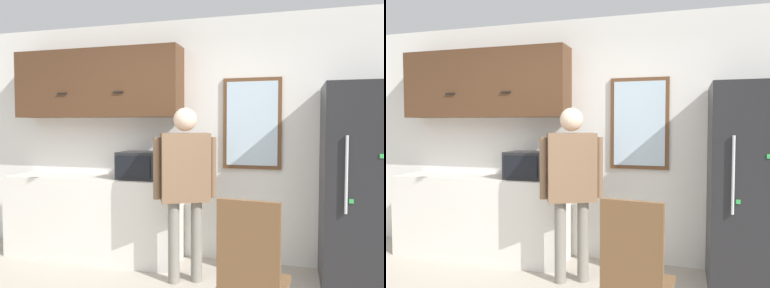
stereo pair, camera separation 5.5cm
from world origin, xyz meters
TOP-DOWN VIEW (x-y plane):
  - back_wall at (0.00, 2.10)m, footprint 6.00×0.06m
  - counter at (-1.19, 1.78)m, footprint 2.02×0.56m
  - upper_cabinets at (-1.19, 1.90)m, footprint 2.02×0.34m
  - microwave at (-0.55, 1.76)m, footprint 0.54×0.38m
  - person at (0.03, 1.38)m, footprint 0.56×0.39m
  - refrigerator at (1.66, 1.70)m, footprint 0.76×0.75m
  - chair at (0.77, 0.34)m, footprint 0.47×0.47m
  - window at (0.58, 2.05)m, footprint 0.63×0.05m

SIDE VIEW (x-z plane):
  - counter at x=-1.19m, z-range 0.00..0.92m
  - chair at x=0.77m, z-range 0.04..1.09m
  - refrigerator at x=1.66m, z-range 0.00..1.89m
  - person at x=0.03m, z-range 0.19..1.86m
  - microwave at x=-0.55m, z-range 0.92..1.22m
  - back_wall at x=0.00m, z-range 0.00..2.70m
  - window at x=0.58m, z-range 1.04..2.02m
  - upper_cabinets at x=-1.19m, z-range 1.60..2.38m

